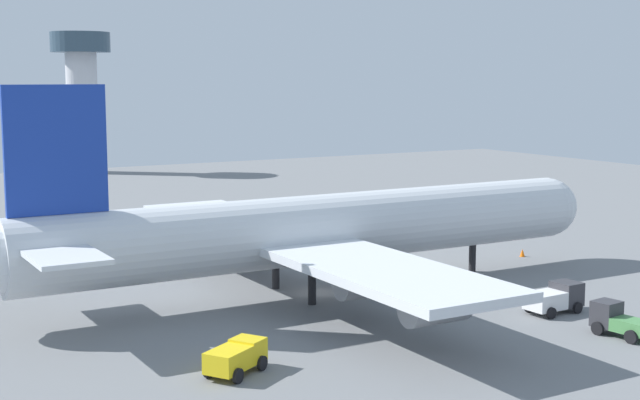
{
  "coord_description": "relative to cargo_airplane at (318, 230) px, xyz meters",
  "views": [
    {
      "loc": [
        -39.7,
        -68.61,
        19.18
      ],
      "look_at": [
        0.0,
        0.0,
        8.39
      ],
      "focal_mm": 50.74,
      "sensor_mm": 36.0,
      "label": 1
    }
  ],
  "objects": [
    {
      "name": "baggage_tug",
      "position": [
        12.66,
        -23.03,
        -4.5
      ],
      "size": [
        2.84,
        4.8,
        2.45
      ],
      "color": "#333338",
      "rests_on": "ground_plane"
    },
    {
      "name": "catering_truck",
      "position": [
        13.44,
        -15.72,
        -4.45
      ],
      "size": [
        5.09,
        2.89,
        2.41
      ],
      "color": "#333338",
      "rests_on": "ground_plane"
    },
    {
      "name": "ground_plane",
      "position": [
        0.23,
        0.0,
        -5.7
      ],
      "size": [
        240.95,
        240.95,
        0.0
      ],
      "primitive_type": "plane",
      "color": "slate"
    },
    {
      "name": "safety_cone_nose",
      "position": [
        27.33,
        3.26,
        -5.28
      ],
      "size": [
        0.58,
        0.58,
        0.83
      ],
      "primitive_type": "cone",
      "color": "orange",
      "rests_on": "ground_plane"
    },
    {
      "name": "fuel_truck",
      "position": [
        -5.44,
        23.57,
        -4.6
      ],
      "size": [
        4.81,
        2.6,
        1.97
      ],
      "color": "#333338",
      "rests_on": "ground_plane"
    },
    {
      "name": "control_tower",
      "position": [
        10.59,
        113.49,
        11.6
      ],
      "size": [
        11.77,
        11.77,
        28.1
      ],
      "color": "silver",
      "rests_on": "ground_plane"
    },
    {
      "name": "cargo_loader",
      "position": [
        -15.74,
        -16.7,
        -4.54
      ],
      "size": [
        5.05,
        4.21,
        2.02
      ],
      "color": "yellow",
      "rests_on": "ground_plane"
    },
    {
      "name": "cargo_airplane",
      "position": [
        0.0,
        0.0,
        0.0
      ],
      "size": [
        60.24,
        51.91,
        18.65
      ],
      "color": "silver",
      "rests_on": "ground_plane"
    }
  ]
}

